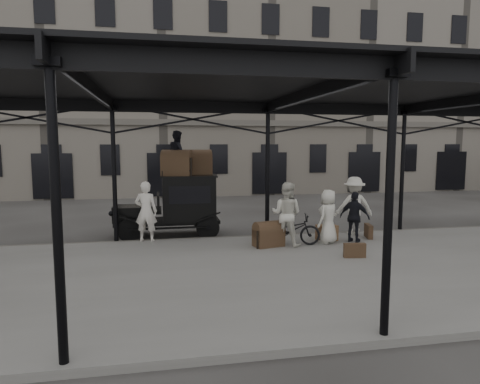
% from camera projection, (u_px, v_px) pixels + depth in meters
% --- Properties ---
extents(ground, '(120.00, 120.00, 0.00)m').
position_uv_depth(ground, '(284.00, 254.00, 12.75)').
color(ground, '#383533').
rests_on(ground, ground).
extents(platform, '(28.00, 8.00, 0.15)m').
position_uv_depth(platform, '(306.00, 271.00, 10.78)').
color(platform, slate).
rests_on(platform, ground).
extents(canopy, '(22.50, 9.00, 4.74)m').
position_uv_depth(canopy, '(306.00, 90.00, 10.54)').
color(canopy, black).
rests_on(canopy, ground).
extents(building_frontage, '(64.00, 8.00, 14.00)m').
position_uv_depth(building_frontage, '(210.00, 89.00, 29.51)').
color(building_frontage, slate).
rests_on(building_frontage, ground).
extents(taxi, '(3.65, 1.55, 2.18)m').
position_uv_depth(taxi, '(179.00, 202.00, 15.07)').
color(taxi, black).
rests_on(taxi, ground).
extents(porter_left, '(0.79, 0.61, 1.94)m').
position_uv_depth(porter_left, '(146.00, 211.00, 13.63)').
color(porter_left, silver).
rests_on(porter_left, platform).
extents(porter_midleft, '(1.20, 1.14, 1.96)m').
position_uv_depth(porter_midleft, '(286.00, 214.00, 13.09)').
color(porter_midleft, beige).
rests_on(porter_midleft, platform).
extents(porter_centre, '(0.99, 0.92, 1.70)m').
position_uv_depth(porter_centre, '(328.00, 216.00, 13.38)').
color(porter_centre, beige).
rests_on(porter_centre, platform).
extents(porter_official, '(0.96, 0.94, 1.62)m').
position_uv_depth(porter_official, '(355.00, 217.00, 13.52)').
color(porter_official, black).
rests_on(porter_official, platform).
extents(porter_right, '(1.37, 0.90, 2.00)m').
position_uv_depth(porter_right, '(354.00, 206.00, 14.61)').
color(porter_right, silver).
rests_on(porter_right, platform).
extents(bicycle, '(1.91, 0.94, 0.96)m').
position_uv_depth(bicycle, '(290.00, 230.00, 13.17)').
color(bicycle, black).
rests_on(bicycle, platform).
extents(porter_roof, '(0.68, 0.82, 1.54)m').
position_uv_depth(porter_roof, '(178.00, 153.00, 14.77)').
color(porter_roof, black).
rests_on(porter_roof, taxi).
extents(steamer_trunk_roof_near, '(1.13, 0.85, 0.73)m').
position_uv_depth(steamer_trunk_roof_near, '(177.00, 165.00, 14.66)').
color(steamer_trunk_roof_near, '#4B3023').
rests_on(steamer_trunk_roof_near, taxi).
extents(steamer_trunk_roof_far, '(1.02, 0.65, 0.73)m').
position_uv_depth(steamer_trunk_roof_far, '(197.00, 164.00, 15.24)').
color(steamer_trunk_roof_far, '#4B3023').
rests_on(steamer_trunk_roof_far, taxi).
extents(steamer_trunk_platform, '(0.99, 0.74, 0.64)m').
position_uv_depth(steamer_trunk_platform, '(269.00, 236.00, 13.05)').
color(steamer_trunk_platform, '#4B3023').
rests_on(steamer_trunk_platform, platform).
extents(wicker_hamper, '(0.67, 0.54, 0.50)m').
position_uv_depth(wicker_hamper, '(327.00, 233.00, 13.84)').
color(wicker_hamper, brown).
rests_on(wicker_hamper, platform).
extents(suitcase_upright, '(0.28, 0.62, 0.45)m').
position_uv_depth(suitcase_upright, '(368.00, 231.00, 14.20)').
color(suitcase_upright, '#4B3023').
rests_on(suitcase_upright, platform).
extents(suitcase_flat, '(0.61, 0.23, 0.40)m').
position_uv_depth(suitcase_flat, '(355.00, 250.00, 11.76)').
color(suitcase_flat, '#4B3023').
rests_on(suitcase_flat, platform).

